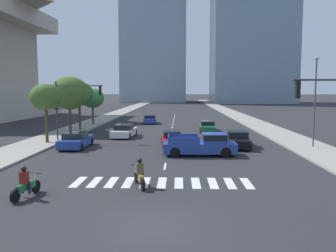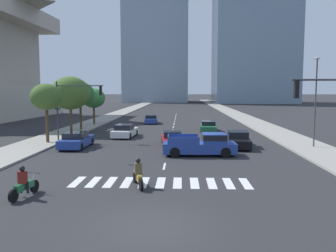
# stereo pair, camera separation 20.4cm
# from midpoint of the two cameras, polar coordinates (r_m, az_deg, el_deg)

# --- Properties ---
(ground_plane) EXTENTS (800.00, 800.00, 0.00)m
(ground_plane) POSITION_cam_midpoint_polar(r_m,az_deg,el_deg) (13.07, -2.82, -16.15)
(ground_plane) COLOR #28282B
(sidewalk_east) EXTENTS (4.00, 260.00, 0.15)m
(sidewalk_east) POSITION_cam_midpoint_polar(r_m,az_deg,el_deg) (43.74, 16.35, -0.67)
(sidewalk_east) COLOR gray
(sidewalk_east) RESTS_ON ground
(sidewalk_west) EXTENTS (4.00, 260.00, 0.15)m
(sidewalk_west) POSITION_cam_midpoint_polar(r_m,az_deg,el_deg) (44.29, -15.20, -0.56)
(sidewalk_west) COLOR gray
(sidewalk_west) RESTS_ON ground
(crosswalk_near) EXTENTS (9.45, 2.22, 0.01)m
(crosswalk_near) POSITION_cam_midpoint_polar(r_m,az_deg,el_deg) (18.73, -1.32, -9.26)
(crosswalk_near) COLOR silver
(crosswalk_near) RESTS_ON ground
(lane_divider_center) EXTENTS (0.14, 50.00, 0.01)m
(lane_divider_center) POSITION_cam_midpoint_polar(r_m,az_deg,el_deg) (46.32, 0.59, -0.16)
(lane_divider_center) COLOR silver
(lane_divider_center) RESTS_ON ground
(motorcycle_lead) EXTENTS (0.73, 2.16, 1.49)m
(motorcycle_lead) POSITION_cam_midpoint_polar(r_m,az_deg,el_deg) (17.40, -22.64, -8.94)
(motorcycle_lead) COLOR black
(motorcycle_lead) RESTS_ON ground
(motorcycle_trailing) EXTENTS (0.98, 2.14, 1.49)m
(motorcycle_trailing) POSITION_cam_midpoint_polar(r_m,az_deg,el_deg) (17.93, -5.04, -8.07)
(motorcycle_trailing) COLOR black
(motorcycle_trailing) RESTS_ON ground
(pickup_truck) EXTENTS (5.49, 2.10, 1.67)m
(pickup_truck) POSITION_cam_midpoint_polar(r_m,az_deg,el_deg) (26.30, 5.56, -3.07)
(pickup_truck) COLOR navy
(pickup_truck) RESTS_ON ground
(sedan_green_0) EXTENTS (2.06, 4.68, 1.22)m
(sedan_green_0) POSITION_cam_midpoint_polar(r_m,az_deg,el_deg) (41.76, 6.36, -0.09)
(sedan_green_0) COLOR #1E6038
(sedan_green_0) RESTS_ON ground
(sedan_white_1) EXTENTS (2.26, 4.83, 1.34)m
(sedan_white_1) POSITION_cam_midpoint_polar(r_m,az_deg,el_deg) (36.70, -7.34, -0.85)
(sedan_white_1) COLOR silver
(sedan_white_1) RESTS_ON ground
(sedan_red_2) EXTENTS (2.13, 4.36, 1.24)m
(sedan_red_2) POSITION_cam_midpoint_polar(r_m,az_deg,el_deg) (31.03, 0.45, -2.12)
(sedan_red_2) COLOR maroon
(sedan_red_2) RESTS_ON ground
(sedan_blue_3) EXTENTS (2.23, 4.50, 1.24)m
(sedan_blue_3) POSITION_cam_midpoint_polar(r_m,az_deg,el_deg) (51.35, -3.14, 1.07)
(sedan_blue_3) COLOR navy
(sedan_blue_3) RESTS_ON ground
(sedan_black_4) EXTENTS (2.28, 4.86, 1.37)m
(sedan_black_4) POSITION_cam_midpoint_polar(r_m,az_deg,el_deg) (30.60, 11.18, -2.24)
(sedan_black_4) COLOR black
(sedan_black_4) RESTS_ON ground
(sedan_blue_5) EXTENTS (1.99, 4.70, 1.35)m
(sedan_blue_5) POSITION_cam_midpoint_polar(r_m,az_deg,el_deg) (30.76, -15.02, -2.30)
(sedan_blue_5) COLOR navy
(sedan_blue_5) RESTS_ON ground
(traffic_signal_far) EXTENTS (4.76, 0.28, 5.57)m
(traffic_signal_far) POSITION_cam_midpoint_polar(r_m,az_deg,el_deg) (34.25, -15.30, 4.17)
(traffic_signal_far) COLOR #333335
(traffic_signal_far) RESTS_ON sidewalk_west
(street_lamp_east) EXTENTS (0.50, 0.24, 7.47)m
(street_lamp_east) POSITION_cam_midpoint_polar(r_m,az_deg,el_deg) (31.57, 22.83, 4.68)
(street_lamp_east) COLOR #3F3F42
(street_lamp_east) RESTS_ON sidewalk_east
(street_tree_nearest) EXTENTS (2.81, 2.81, 5.34)m
(street_tree_nearest) POSITION_cam_midpoint_polar(r_m,az_deg,el_deg) (33.40, -19.59, 4.48)
(street_tree_nearest) COLOR #4C3823
(street_tree_nearest) RESTS_ON sidewalk_west
(street_tree_second) EXTENTS (4.28, 4.28, 6.26)m
(street_tree_second) POSITION_cam_midpoint_polar(r_m,az_deg,el_deg) (39.85, -16.01, 5.21)
(street_tree_second) COLOR #4C3823
(street_tree_second) RESTS_ON sidewalk_west
(street_tree_third) EXTENTS (3.40, 3.40, 5.76)m
(street_tree_third) POSITION_cam_midpoint_polar(r_m,az_deg,el_deg) (43.43, -14.50, 5.12)
(street_tree_third) COLOR #4C3823
(street_tree_third) RESTS_ON sidewalk_west
(street_tree_fourth) EXTENTS (3.20, 3.20, 5.01)m
(street_tree_fourth) POSITION_cam_midpoint_polar(r_m,az_deg,el_deg) (49.61, -12.40, 4.48)
(street_tree_fourth) COLOR #4C3823
(street_tree_fourth) RESTS_ON sidewalk_west
(office_tower_center_skyline) EXTENTS (29.93, 24.85, 88.75)m
(office_tower_center_skyline) POSITION_cam_midpoint_polar(r_m,az_deg,el_deg) (143.78, 13.62, 19.21)
(office_tower_center_skyline) COLOR #7A93A8
(office_tower_center_skyline) RESTS_ON ground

